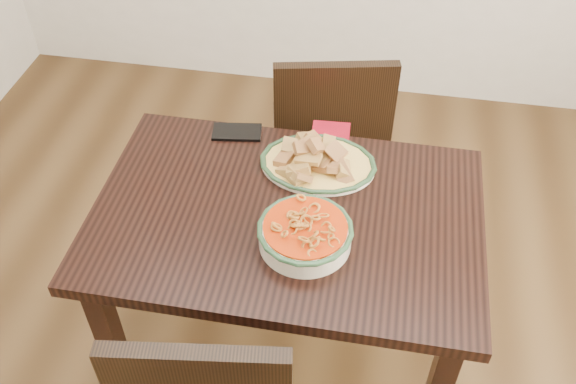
% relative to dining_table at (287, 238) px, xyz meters
% --- Properties ---
extents(floor, '(3.50, 3.50, 0.00)m').
position_rel_dining_table_xyz_m(floor, '(-0.04, -0.03, -0.64)').
color(floor, '#3C2713').
rests_on(floor, ground).
extents(dining_table, '(1.10, 0.73, 0.75)m').
position_rel_dining_table_xyz_m(dining_table, '(0.00, 0.00, 0.00)').
color(dining_table, black).
rests_on(dining_table, ground).
extents(chair_far, '(0.50, 0.50, 0.89)m').
position_rel_dining_table_xyz_m(chair_far, '(0.04, 0.66, -0.14)').
color(chair_far, black).
rests_on(chair_far, ground).
extents(fish_plate, '(0.35, 0.27, 0.11)m').
position_rel_dining_table_xyz_m(fish_plate, '(0.06, 0.21, 0.15)').
color(fish_plate, beige).
rests_on(fish_plate, dining_table).
extents(noodle_bowl, '(0.26, 0.26, 0.08)m').
position_rel_dining_table_xyz_m(noodle_bowl, '(0.07, -0.10, 0.15)').
color(noodle_bowl, beige).
rests_on(noodle_bowl, dining_table).
extents(smartphone, '(0.17, 0.10, 0.01)m').
position_rel_dining_table_xyz_m(smartphone, '(-0.22, 0.32, 0.12)').
color(smartphone, black).
rests_on(smartphone, dining_table).
extents(napkin, '(0.13, 0.11, 0.01)m').
position_rel_dining_table_xyz_m(napkin, '(0.08, 0.37, 0.12)').
color(napkin, maroon).
rests_on(napkin, dining_table).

